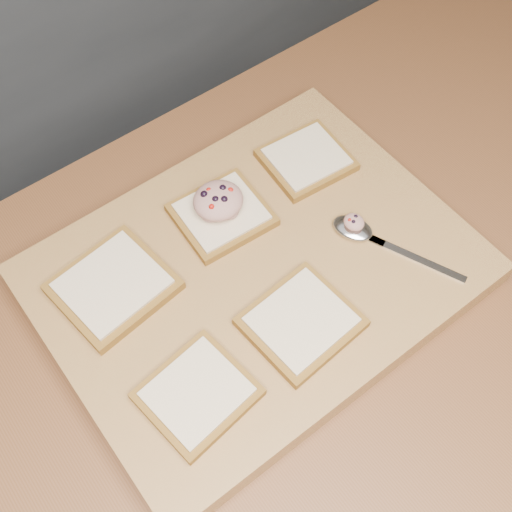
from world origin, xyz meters
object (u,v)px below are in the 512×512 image
(cutting_board, at_px, (256,274))
(bread_far_center, at_px, (222,214))
(tuna_salad_dollop, at_px, (218,200))
(spoon, at_px, (362,232))

(cutting_board, xyz_separation_m, bread_far_center, (0.01, 0.09, 0.03))
(cutting_board, height_order, tuna_salad_dollop, tuna_salad_dollop)
(cutting_board, xyz_separation_m, spoon, (0.14, -0.05, 0.03))
(bread_far_center, distance_m, tuna_salad_dollop, 0.03)
(cutting_board, bearing_deg, bread_far_center, 83.72)
(spoon, bearing_deg, cutting_board, 161.77)
(tuna_salad_dollop, relative_size, spoon, 0.37)
(tuna_salad_dollop, distance_m, spoon, 0.19)
(cutting_board, distance_m, tuna_salad_dollop, 0.11)
(bread_far_center, height_order, spoon, bread_far_center)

